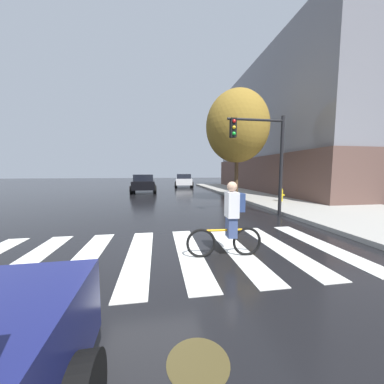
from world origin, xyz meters
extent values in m
plane|color=black|center=(0.00, 0.00, 0.00)|extent=(120.00, 120.00, 0.00)
cube|color=silver|center=(-2.60, 0.00, 0.01)|extent=(0.55, 3.58, 0.01)
cube|color=silver|center=(-1.45, 0.00, 0.01)|extent=(0.55, 3.58, 0.01)
cube|color=silver|center=(-0.30, 0.00, 0.01)|extent=(0.55, 3.58, 0.01)
cube|color=silver|center=(0.86, 0.00, 0.01)|extent=(0.55, 3.58, 0.01)
cube|color=silver|center=(2.01, 0.00, 0.01)|extent=(0.55, 3.58, 0.01)
cube|color=silver|center=(3.16, 0.00, 0.01)|extent=(0.55, 3.58, 0.01)
cube|color=silver|center=(4.32, 0.00, 0.01)|extent=(0.55, 3.58, 0.01)
cylinder|color=#473D1E|center=(0.52, -2.88, 0.00)|extent=(0.64, 0.64, 0.01)
cube|color=black|center=(-1.15, 15.33, 0.71)|extent=(2.08, 4.81, 0.72)
cube|color=black|center=(-1.15, 15.18, 1.36)|extent=(1.78, 2.33, 0.57)
cylinder|color=black|center=(-2.20, 16.81, 0.35)|extent=(0.27, 0.71, 0.70)
cylinder|color=black|center=(-0.22, 16.88, 0.35)|extent=(0.27, 0.71, 0.70)
cylinder|color=black|center=(-2.09, 13.78, 0.35)|extent=(0.27, 0.71, 0.70)
cylinder|color=black|center=(-0.11, 13.85, 0.35)|extent=(0.27, 0.71, 0.70)
cube|color=silver|center=(3.33, 21.39, 0.70)|extent=(2.33, 4.80, 0.71)
cube|color=black|center=(3.32, 21.24, 1.33)|extent=(1.88, 2.38, 0.55)
cylinder|color=black|center=(2.52, 22.96, 0.34)|extent=(0.31, 0.71, 0.69)
cylinder|color=black|center=(4.45, 22.76, 0.34)|extent=(0.31, 0.71, 0.69)
cylinder|color=black|center=(2.22, 20.01, 0.34)|extent=(0.31, 0.71, 0.69)
cylinder|color=black|center=(4.15, 19.81, 0.34)|extent=(0.31, 0.71, 0.69)
torus|color=black|center=(2.12, -0.38, 0.33)|extent=(0.66, 0.09, 0.66)
torus|color=black|center=(1.07, -0.33, 0.33)|extent=(0.66, 0.09, 0.66)
cylinder|color=orange|center=(1.60, -0.35, 0.61)|extent=(0.89, 0.09, 0.05)
cylinder|color=orange|center=(1.75, -0.36, 0.68)|extent=(0.04, 0.04, 0.45)
cube|color=#384772|center=(1.75, -0.36, 0.73)|extent=(0.21, 0.29, 0.56)
cube|color=silver|center=(1.75, -0.36, 1.18)|extent=(0.26, 0.37, 0.56)
sphere|color=tan|center=(1.75, -0.36, 1.58)|extent=(0.22, 0.22, 0.22)
cube|color=navy|center=(1.93, -0.37, 1.23)|extent=(0.17, 0.29, 0.40)
cylinder|color=black|center=(5.32, 3.55, 2.10)|extent=(0.14, 0.14, 4.20)
cylinder|color=black|center=(4.12, 3.55, 4.00)|extent=(2.40, 0.10, 0.10)
cube|color=black|center=(3.16, 3.55, 3.65)|extent=(0.24, 0.20, 0.76)
sphere|color=red|center=(3.16, 3.44, 3.89)|extent=(0.14, 0.14, 0.14)
sphere|color=gold|center=(3.16, 3.44, 3.65)|extent=(0.14, 0.14, 0.14)
sphere|color=green|center=(3.16, 3.44, 3.41)|extent=(0.14, 0.14, 0.14)
cylinder|color=gold|center=(7.35, 6.73, 0.47)|extent=(0.22, 0.22, 0.65)
sphere|color=gold|center=(7.35, 6.73, 0.84)|extent=(0.18, 0.18, 0.18)
cylinder|color=gold|center=(7.51, 6.73, 0.51)|extent=(0.12, 0.09, 0.09)
cylinder|color=#4C3823|center=(5.16, 8.33, 1.58)|extent=(0.24, 0.24, 3.16)
ellipsoid|color=olive|center=(5.16, 8.33, 4.74)|extent=(3.94, 3.94, 4.53)
cube|color=brown|center=(18.54, 14.32, 1.60)|extent=(19.34, 19.12, 3.20)
cube|color=slate|center=(18.54, 14.32, 7.58)|extent=(18.96, 18.74, 8.76)
camera|label=1|loc=(0.15, -4.80, 1.91)|focal=19.91mm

